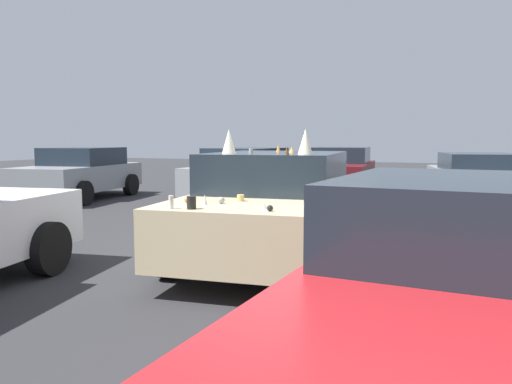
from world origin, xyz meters
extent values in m
plane|color=#2D2D30|center=(0.00, 0.00, 0.00)|extent=(60.00, 60.00, 0.00)
cube|color=beige|center=(0.00, 0.00, 0.60)|extent=(4.77, 2.35, 0.68)
cube|color=#1E2833|center=(0.10, 0.01, 1.20)|extent=(2.46, 1.94, 0.52)
cylinder|color=black|center=(-1.31, -1.10, 0.31)|extent=(0.65, 0.29, 0.63)
cylinder|color=black|center=(-1.52, 0.78, 0.31)|extent=(0.65, 0.29, 0.63)
cylinder|color=black|center=(1.52, -0.78, 0.31)|extent=(0.65, 0.29, 0.63)
cylinder|color=black|center=(1.31, 1.10, 0.31)|extent=(0.65, 0.29, 0.63)
ellipsoid|color=black|center=(0.09, 0.94, 0.73)|extent=(0.18, 0.04, 0.08)
ellipsoid|color=black|center=(-1.93, 0.72, 0.69)|extent=(0.17, 0.04, 0.14)
ellipsoid|color=black|center=(1.39, -0.78, 0.60)|extent=(0.11, 0.03, 0.13)
ellipsoid|color=black|center=(-1.90, 0.72, 0.61)|extent=(0.13, 0.03, 0.16)
ellipsoid|color=black|center=(1.62, 1.12, 0.43)|extent=(0.14, 0.04, 0.08)
ellipsoid|color=black|center=(1.82, -0.73, 0.67)|extent=(0.18, 0.04, 0.13)
ellipsoid|color=black|center=(-0.40, 0.89, 0.71)|extent=(0.20, 0.04, 0.09)
ellipsoid|color=black|center=(-0.12, -0.95, 0.50)|extent=(0.16, 0.04, 0.11)
cylinder|color=black|center=(-2.13, 0.13, 1.01)|extent=(0.12, 0.12, 0.13)
cylinder|color=tan|center=(-1.35, -0.07, 0.98)|extent=(0.10, 0.10, 0.08)
cone|color=silver|center=(-1.76, 0.18, 1.00)|extent=(0.08, 0.08, 0.11)
sphere|color=black|center=(-1.98, -0.66, 0.97)|extent=(0.06, 0.06, 0.06)
cylinder|color=silver|center=(-2.20, 0.33, 1.01)|extent=(0.06, 0.06, 0.14)
sphere|color=gray|center=(-1.63, 0.05, 0.98)|extent=(0.07, 0.07, 0.07)
cone|color=silver|center=(-1.82, -0.54, 0.98)|extent=(0.07, 0.07, 0.07)
sphere|color=#A87A38|center=(-1.74, 0.40, 0.98)|extent=(0.07, 0.07, 0.07)
cone|color=#51381E|center=(-0.69, -0.39, 1.51)|extent=(0.08, 0.08, 0.09)
cylinder|color=tan|center=(-0.16, -0.46, 1.49)|extent=(0.07, 0.07, 0.06)
cone|color=#A87A38|center=(0.09, -0.20, 1.50)|extent=(0.11, 0.11, 0.08)
cone|color=#A87A38|center=(0.49, 0.14, 1.52)|extent=(0.07, 0.07, 0.11)
cylinder|color=gray|center=(-0.32, 0.24, 1.49)|extent=(0.08, 0.08, 0.06)
cone|color=beige|center=(-0.47, -0.56, 1.62)|extent=(0.19, 0.19, 0.32)
cone|color=beige|center=(-0.58, 0.45, 1.62)|extent=(0.19, 0.19, 0.32)
cube|color=red|center=(-3.55, -2.47, 0.61)|extent=(4.20, 1.97, 0.67)
cube|color=#1E2833|center=(-3.24, -2.49, 1.18)|extent=(1.87, 1.70, 0.47)
cylinder|color=black|center=(-2.23, -1.66, 0.33)|extent=(0.67, 0.26, 0.66)
cube|color=gray|center=(4.30, 7.36, 0.60)|extent=(4.13, 2.33, 0.67)
cube|color=#1E2833|center=(4.53, 7.40, 1.18)|extent=(2.15, 1.91, 0.48)
cylinder|color=black|center=(3.23, 6.28, 0.31)|extent=(0.65, 0.31, 0.62)
cylinder|color=black|center=(2.97, 8.10, 0.31)|extent=(0.65, 0.31, 0.62)
cylinder|color=black|center=(5.63, 6.62, 0.31)|extent=(0.65, 0.31, 0.62)
cylinder|color=black|center=(5.37, 8.45, 0.31)|extent=(0.65, 0.31, 0.62)
cylinder|color=black|center=(-1.98, 2.22, 0.33)|extent=(0.68, 0.33, 0.65)
cube|color=#5B1419|center=(8.96, 1.12, 0.59)|extent=(4.58, 2.17, 0.63)
cube|color=#1E2833|center=(9.12, 1.14, 1.15)|extent=(1.95, 1.81, 0.48)
cylinder|color=black|center=(7.66, 0.09, 0.33)|extent=(0.67, 0.27, 0.65)
cylinder|color=black|center=(7.51, 1.94, 0.33)|extent=(0.67, 0.27, 0.65)
cylinder|color=black|center=(10.41, 0.31, 0.33)|extent=(0.67, 0.27, 0.65)
cylinder|color=black|center=(10.26, 2.16, 0.33)|extent=(0.67, 0.27, 0.65)
cube|color=gray|center=(5.67, 2.87, 0.61)|extent=(4.18, 2.13, 0.69)
cube|color=#1E2833|center=(5.56, 2.88, 1.18)|extent=(2.06, 1.80, 0.47)
cylinder|color=black|center=(7.00, 3.66, 0.31)|extent=(0.64, 0.28, 0.62)
cylinder|color=black|center=(6.83, 1.85, 0.31)|extent=(0.64, 0.28, 0.62)
cylinder|color=black|center=(4.50, 3.89, 0.31)|extent=(0.64, 0.28, 0.62)
cylinder|color=black|center=(4.34, 2.08, 0.31)|extent=(0.64, 0.28, 0.62)
cube|color=gray|center=(7.20, -2.76, 0.57)|extent=(4.83, 2.61, 0.62)
cube|color=#1E2833|center=(6.93, -2.81, 1.09)|extent=(2.41, 2.02, 0.42)
cylinder|color=black|center=(8.43, -1.59, 0.30)|extent=(0.63, 0.33, 0.60)
cylinder|color=black|center=(8.77, -3.40, 0.30)|extent=(0.63, 0.33, 0.60)
cylinder|color=black|center=(5.64, -2.12, 0.30)|extent=(0.63, 0.33, 0.60)
camera|label=1|loc=(-6.52, -2.38, 1.65)|focal=34.93mm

